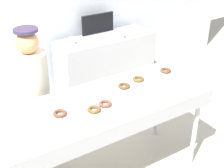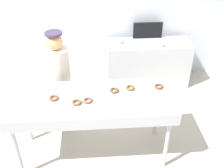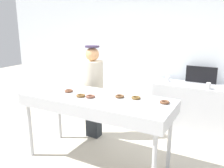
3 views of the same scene
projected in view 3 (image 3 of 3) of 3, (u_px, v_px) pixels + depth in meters
ground_plane at (97, 161)px, 3.52m from camera, size 16.00×16.00×0.00m
back_wall at (151, 39)px, 5.03m from camera, size 8.00×0.12×3.37m
fryer_conveyor at (96, 103)px, 3.29m from camera, size 2.17×0.83×1.02m
chocolate_donut_0 at (81, 96)px, 3.26m from camera, size 0.16×0.16×0.03m
chocolate_donut_1 at (120, 96)px, 3.23m from camera, size 0.18×0.18×0.03m
chocolate_donut_2 at (90, 96)px, 3.22m from camera, size 0.13×0.13×0.03m
chocolate_donut_3 at (136, 98)px, 3.16m from camera, size 0.18×0.18×0.03m
chocolate_donut_4 at (69, 91)px, 3.49m from camera, size 0.17×0.17×0.03m
chocolate_donut_5 at (165, 102)px, 2.98m from camera, size 0.18×0.18×0.03m
worker_baker at (93, 86)px, 4.09m from camera, size 0.36×0.36×1.65m
prep_counter at (196, 108)px, 4.45m from camera, size 1.61×0.55×0.90m
paper_cup_0 at (168, 79)px, 4.58m from camera, size 0.08×0.08×0.12m
paper_cup_1 at (208, 86)px, 4.07m from camera, size 0.08×0.08×0.12m
menu_display at (201, 75)px, 4.49m from camera, size 0.57×0.04×0.32m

